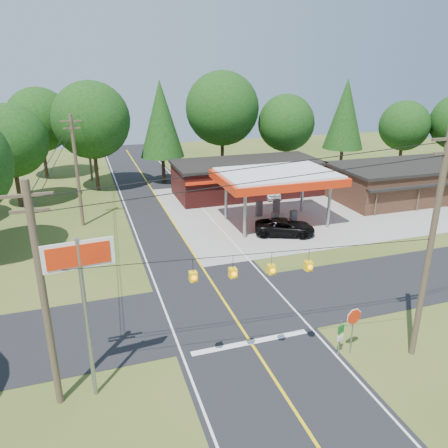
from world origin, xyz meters
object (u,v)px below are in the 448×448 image
object	(u,v)px
gas_canopy	(277,179)
big_stop_sign	(82,282)
sedan_car	(270,191)
octagonal_stop_sign	(354,320)
suv_car	(285,227)

from	to	relation	value
gas_canopy	big_stop_sign	distance (m)	24.80
sedan_car	octagonal_stop_sign	bearing A→B (deg)	-96.68
big_stop_sign	sedan_car	bearing A→B (deg)	52.44
suv_car	octagonal_stop_sign	size ratio (longest dim) A/B	1.97
suv_car	sedan_car	xyz separation A→B (m)	(3.50, 11.00, -0.00)
octagonal_stop_sign	big_stop_sign	bearing A→B (deg)	175.41
gas_canopy	octagonal_stop_sign	distance (m)	19.68
suv_car	octagonal_stop_sign	xyz separation A→B (m)	(-4.00, -16.01, 1.24)
suv_car	big_stop_sign	size ratio (longest dim) A/B	0.68
suv_car	sedan_car	world-z (taller)	same
big_stop_sign	suv_car	bearing A→B (deg)	42.29
gas_canopy	suv_car	xyz separation A→B (m)	(-0.50, -3.00, -3.56)
suv_car	big_stop_sign	xyz separation A→B (m)	(-16.50, -15.01, 4.93)
sedan_car	big_stop_sign	xyz separation A→B (m)	(-20.00, -26.01, 4.93)
gas_canopy	suv_car	distance (m)	4.68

